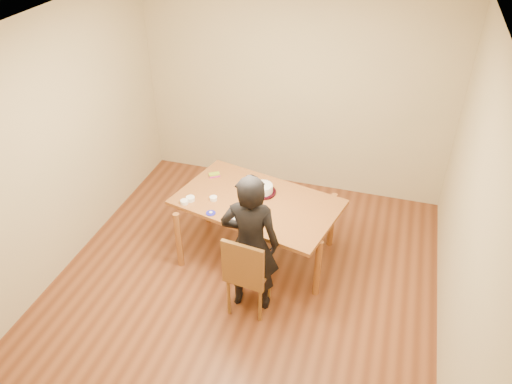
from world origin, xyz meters
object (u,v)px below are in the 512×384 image
(dining_table, at_px, (257,202))
(person, at_px, (250,244))
(cake_plate, at_px, (263,192))
(dining_chair, at_px, (249,272))
(cake, at_px, (263,188))

(dining_table, xyz_separation_m, person, (0.15, -0.73, 0.04))
(cake_plate, bearing_deg, person, -81.17)
(cake_plate, height_order, person, person)
(dining_chair, xyz_separation_m, cake_plate, (-0.14, 0.94, 0.31))
(dining_chair, distance_m, cake, 1.01)
(dining_table, relative_size, person, 1.10)
(dining_chair, height_order, cake_plate, cake_plate)
(dining_table, height_order, cake_plate, cake_plate)
(cake_plate, xyz_separation_m, cake, (0.00, 0.00, 0.05))
(cake, bearing_deg, cake_plate, 0.00)
(cake, bearing_deg, dining_table, -93.90)
(cake, bearing_deg, person, -81.17)
(dining_chair, bearing_deg, person, 96.56)
(cake, distance_m, person, 0.90)
(cake_plate, distance_m, cake, 0.05)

